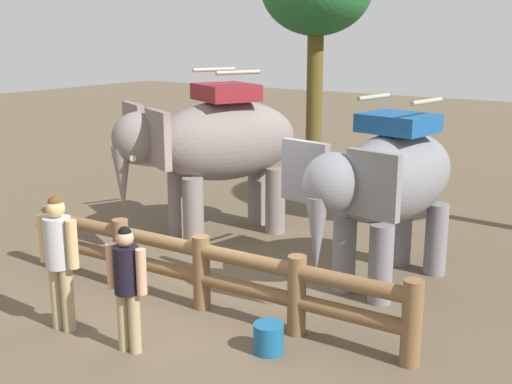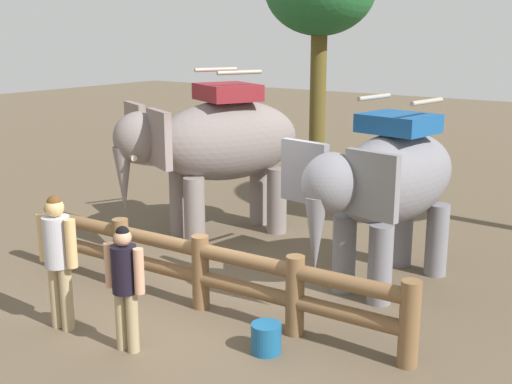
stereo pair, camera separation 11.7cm
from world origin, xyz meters
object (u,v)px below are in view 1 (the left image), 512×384
object	(u,v)px
log_fence	(201,267)
tourist_man_in_blue	(127,280)
feed_bucket	(269,338)
elephant_near_left	(215,145)
elephant_center	(387,183)
tourist_woman_in_black	(59,254)

from	to	relation	value
log_fence	tourist_man_in_blue	xyz separation A→B (m)	(0.08, -1.48, 0.31)
feed_bucket	elephant_near_left	bearing A→B (deg)	135.67
elephant_center	log_fence	bearing A→B (deg)	-128.38
tourist_woman_in_black	elephant_near_left	bearing A→B (deg)	100.68
log_fence	elephant_center	xyz separation A→B (m)	(1.74, 2.20, 1.00)
log_fence	elephant_near_left	distance (m)	3.48
tourist_woman_in_black	elephant_center	bearing A→B (deg)	53.15
log_fence	tourist_woman_in_black	bearing A→B (deg)	-124.55
tourist_woman_in_black	feed_bucket	xyz separation A→B (m)	(2.54, 0.98, -0.85)
elephant_center	tourist_woman_in_black	bearing A→B (deg)	-126.85
elephant_near_left	feed_bucket	xyz separation A→B (m)	(3.34, -3.26, -1.56)
log_fence	elephant_near_left	xyz separation A→B (m)	(-1.86, 2.71, 1.14)
elephant_center	feed_bucket	world-z (taller)	elephant_center
tourist_man_in_blue	feed_bucket	size ratio (longest dim) A/B	4.28
elephant_center	tourist_man_in_blue	size ratio (longest dim) A/B	2.14
elephant_center	feed_bucket	size ratio (longest dim) A/B	9.18
tourist_woman_in_black	feed_bucket	distance (m)	2.85
tourist_man_in_blue	feed_bucket	xyz separation A→B (m)	(1.40, 0.92, -0.73)
log_fence	tourist_man_in_blue	distance (m)	1.51
elephant_center	tourist_man_in_blue	bearing A→B (deg)	-114.36
log_fence	elephant_near_left	world-z (taller)	elephant_near_left
elephant_center	tourist_woman_in_black	distance (m)	4.70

